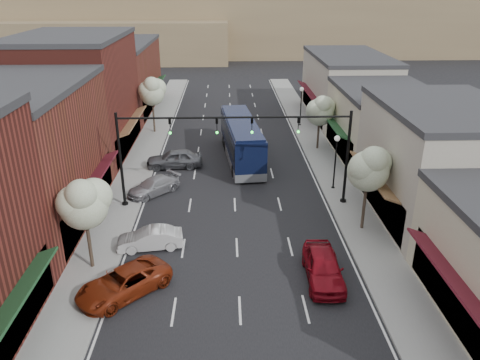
{
  "coord_description": "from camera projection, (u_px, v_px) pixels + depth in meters",
  "views": [
    {
      "loc": [
        -0.59,
        -22.9,
        15.12
      ],
      "look_at": [
        0.36,
        7.45,
        2.2
      ],
      "focal_mm": 35.0,
      "sensor_mm": 36.0,
      "label": 1
    }
  ],
  "objects": [
    {
      "name": "sidewalk_left",
      "position": [
        143.0,
        156.0,
        43.74
      ],
      "size": [
        2.8,
        73.0,
        0.15
      ],
      "primitive_type": "cube",
      "color": "gray",
      "rests_on": "ground"
    },
    {
      "name": "hill_far",
      "position": [
        227.0,
        24.0,
        107.42
      ],
      "size": [
        120.0,
        30.0,
        12.0
      ],
      "primitive_type": "cube",
      "color": "#7A6647",
      "rests_on": "ground"
    },
    {
      "name": "bldg_left_midnear",
      "position": [
        16.0,
        157.0,
        30.28
      ],
      "size": [
        10.14,
        14.1,
        9.4
      ],
      "color": "maroon",
      "rests_on": "ground"
    },
    {
      "name": "bldg_left_far",
      "position": [
        116.0,
        77.0,
        58.07
      ],
      "size": [
        10.14,
        18.1,
        8.4
      ],
      "color": "maroon",
      "rests_on": "ground"
    },
    {
      "name": "parked_car_c",
      "position": [
        154.0,
        186.0,
        35.85
      ],
      "size": [
        4.36,
        4.39,
        1.28
      ],
      "primitive_type": "imported",
      "rotation": [
        0.0,
        0.0,
        -0.78
      ],
      "color": "#A1A1A6",
      "rests_on": "ground"
    },
    {
      "name": "tree_right_far",
      "position": [
        320.0,
        110.0,
        44.02
      ],
      "size": [
        2.85,
        2.65,
        5.43
      ],
      "color": "#47382B",
      "rests_on": "ground"
    },
    {
      "name": "parked_car_b",
      "position": [
        150.0,
        239.0,
        28.52
      ],
      "size": [
        4.13,
        1.95,
        1.31
      ],
      "primitive_type": "imported",
      "rotation": [
        0.0,
        0.0,
        -1.42
      ],
      "color": "silver",
      "rests_on": "ground"
    },
    {
      "name": "curb_left",
      "position": [
        158.0,
        156.0,
        43.78
      ],
      "size": [
        0.25,
        73.0,
        0.17
      ],
      "primitive_type": "cube",
      "color": "gray",
      "rests_on": "ground"
    },
    {
      "name": "bldg_right_midnear",
      "position": [
        439.0,
        163.0,
        31.38
      ],
      "size": [
        9.14,
        12.1,
        7.9
      ],
      "color": "#A7A08F",
      "rests_on": "ground"
    },
    {
      "name": "signal_mast_right",
      "position": [
        315.0,
        144.0,
        32.7
      ],
      "size": [
        8.22,
        0.46,
        7.0
      ],
      "color": "black",
      "rests_on": "ground"
    },
    {
      "name": "tree_right_near",
      "position": [
        370.0,
        167.0,
        29.12
      ],
      "size": [
        2.85,
        2.65,
        5.95
      ],
      "color": "#47382B",
      "rests_on": "ground"
    },
    {
      "name": "bldg_left_midfar",
      "position": [
        77.0,
        96.0,
        42.86
      ],
      "size": [
        10.14,
        14.1,
        10.9
      ],
      "color": "maroon",
      "rests_on": "ground"
    },
    {
      "name": "lamp_post_near",
      "position": [
        336.0,
        154.0,
        35.7
      ],
      "size": [
        0.44,
        0.44,
        4.44
      ],
      "color": "black",
      "rests_on": "ground"
    },
    {
      "name": "hill_near",
      "position": [
        107.0,
        40.0,
        96.44
      ],
      "size": [
        50.0,
        20.0,
        8.0
      ],
      "primitive_type": "cube",
      "color": "#7A6647",
      "rests_on": "ground"
    },
    {
      "name": "parked_car_d",
      "position": [
        174.0,
        159.0,
        40.91
      ],
      "size": [
        5.0,
        2.41,
        1.65
      ],
      "primitive_type": "imported",
      "rotation": [
        0.0,
        0.0,
        -1.47
      ],
      "color": "#575A5F",
      "rests_on": "ground"
    },
    {
      "name": "sidewalk_right",
      "position": [
        321.0,
        154.0,
        44.22
      ],
      "size": [
        2.8,
        73.0,
        0.15
      ],
      "primitive_type": "cube",
      "color": "gray",
      "rests_on": "ground"
    },
    {
      "name": "tree_left_near",
      "position": [
        84.0,
        202.0,
        25.05
      ],
      "size": [
        2.85,
        2.65,
        5.69
      ],
      "color": "#47382B",
      "rests_on": "ground"
    },
    {
      "name": "parked_car_a",
      "position": [
        124.0,
        283.0,
        24.28
      ],
      "size": [
        5.26,
        5.19,
        1.41
      ],
      "primitive_type": "imported",
      "rotation": [
        0.0,
        0.0,
        -0.8
      ],
      "color": "maroon",
      "rests_on": "ground"
    },
    {
      "name": "bldg_right_midfar",
      "position": [
        382.0,
        123.0,
        42.71
      ],
      "size": [
        9.14,
        12.1,
        6.4
      ],
      "color": "#BDB596",
      "rests_on": "ground"
    },
    {
      "name": "coach_bus",
      "position": [
        241.0,
        139.0,
        42.42
      ],
      "size": [
        3.78,
        12.19,
        3.67
      ],
      "rotation": [
        0.0,
        0.0,
        0.1
      ],
      "color": "black",
      "rests_on": "ground"
    },
    {
      "name": "ground",
      "position": [
        238.0,
        265.0,
        27.0
      ],
      "size": [
        160.0,
        160.0,
        0.0
      ],
      "primitive_type": "plane",
      "color": "black",
      "rests_on": "ground"
    },
    {
      "name": "signal_mast_left",
      "position": [
        154.0,
        146.0,
        32.38
      ],
      "size": [
        8.22,
        0.46,
        7.0
      ],
      "color": "black",
      "rests_on": "ground"
    },
    {
      "name": "lamp_post_far",
      "position": [
        301.0,
        100.0,
        51.79
      ],
      "size": [
        0.44,
        0.44,
        4.44
      ],
      "color": "black",
      "rests_on": "ground"
    },
    {
      "name": "bldg_right_far",
      "position": [
        346.0,
        86.0,
        55.39
      ],
      "size": [
        9.14,
        16.1,
        7.4
      ],
      "color": "#A7A08F",
      "rests_on": "ground"
    },
    {
      "name": "tree_left_far",
      "position": [
        152.0,
        91.0,
        48.81
      ],
      "size": [
        2.85,
        2.65,
        6.13
      ],
      "color": "#47382B",
      "rests_on": "ground"
    },
    {
      "name": "red_hatchback",
      "position": [
        323.0,
        267.0,
        25.42
      ],
      "size": [
        2.07,
        4.86,
        1.64
      ],
      "primitive_type": "imported",
      "rotation": [
        0.0,
        0.0,
        -0.03
      ],
      "color": "maroon",
      "rests_on": "ground"
    },
    {
      "name": "curb_right",
      "position": [
        306.0,
        154.0,
        44.18
      ],
      "size": [
        0.25,
        73.0,
        0.17
      ],
      "primitive_type": "cube",
      "color": "gray",
      "rests_on": "ground"
    }
  ]
}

